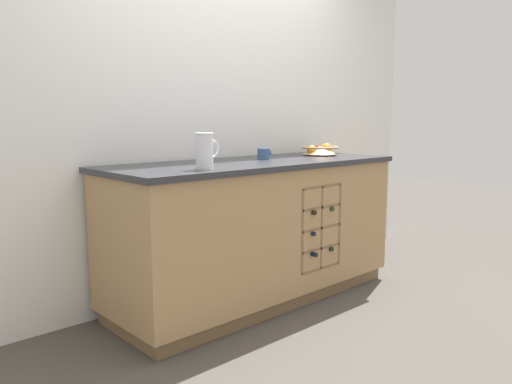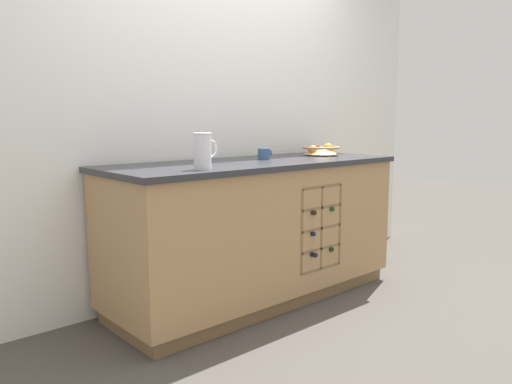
# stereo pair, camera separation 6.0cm
# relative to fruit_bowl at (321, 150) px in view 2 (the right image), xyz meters

# --- Properties ---
(ground_plane) EXTENTS (14.00, 14.00, 0.00)m
(ground_plane) POSITION_rel_fruit_bowl_xyz_m (-0.70, -0.05, -0.97)
(ground_plane) COLOR #4C4742
(back_wall) EXTENTS (4.40, 0.06, 2.55)m
(back_wall) POSITION_rel_fruit_bowl_xyz_m (-0.70, 0.37, 0.31)
(back_wall) COLOR white
(back_wall) RESTS_ON ground_plane
(kitchen_island) EXTENTS (2.04, 0.76, 0.92)m
(kitchen_island) POSITION_rel_fruit_bowl_xyz_m (-0.69, -0.05, -0.50)
(kitchen_island) COLOR brown
(kitchen_island) RESTS_ON ground_plane
(fruit_bowl) EXTENTS (0.28, 0.28, 0.09)m
(fruit_bowl) POSITION_rel_fruit_bowl_xyz_m (0.00, 0.00, 0.00)
(fruit_bowl) COLOR tan
(fruit_bowl) RESTS_ON kitchen_island
(white_pitcher) EXTENTS (0.15, 0.10, 0.20)m
(white_pitcher) POSITION_rel_fruit_bowl_xyz_m (-1.27, -0.26, 0.06)
(white_pitcher) COLOR white
(white_pitcher) RESTS_ON kitchen_island
(ceramic_mug) EXTENTS (0.11, 0.08, 0.08)m
(ceramic_mug) POSITION_rel_fruit_bowl_xyz_m (-0.57, 0.00, -0.01)
(ceramic_mug) COLOR #385684
(ceramic_mug) RESTS_ON kitchen_island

